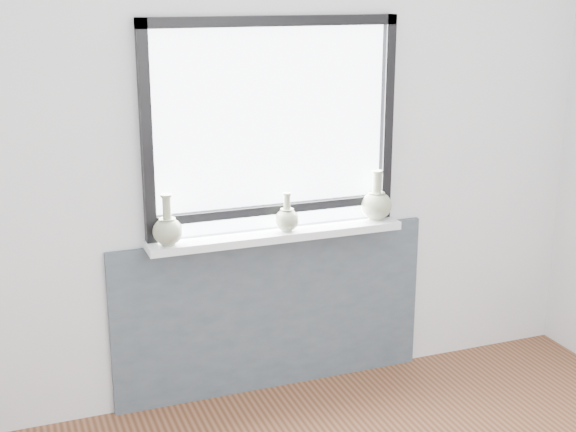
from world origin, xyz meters
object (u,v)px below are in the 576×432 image
object	(u,v)px
windowsill	(277,234)
vase_c	(376,204)
vase_a	(168,229)
vase_b	(287,218)

from	to	relation	value
windowsill	vase_c	distance (m)	0.57
vase_a	vase_b	xyz separation A→B (m)	(0.61, 0.01, -0.01)
vase_a	vase_b	bearing A→B (deg)	0.84
windowsill	vase_c	world-z (taller)	vase_c
vase_a	vase_c	bearing A→B (deg)	1.93
vase_b	vase_c	distance (m)	0.51
vase_c	windowsill	bearing A→B (deg)	-179.16
windowsill	vase_c	bearing A→B (deg)	0.84
vase_a	vase_b	world-z (taller)	vase_a
vase_a	vase_b	distance (m)	0.61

